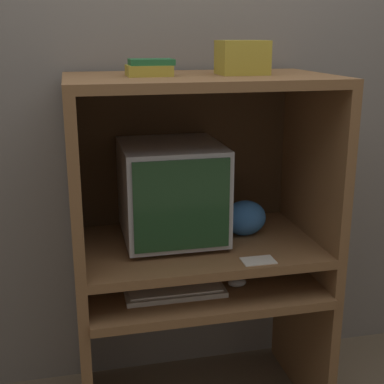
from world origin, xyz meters
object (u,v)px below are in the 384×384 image
at_px(mouse, 237,282).
at_px(keyboard, 175,290).
at_px(crt_monitor, 172,191).
at_px(storage_box, 242,58).
at_px(snack_bag, 245,218).
at_px(book_stack, 150,68).

bearing_deg(mouse, keyboard, -179.43).
height_order(crt_monitor, storage_box, storage_box).
height_order(mouse, snack_bag, snack_bag).
distance_m(mouse, snack_bag, 0.28).
relative_size(crt_monitor, book_stack, 2.51).
height_order(mouse, book_stack, book_stack).
height_order(crt_monitor, book_stack, book_stack).
bearing_deg(book_stack, keyboard, -62.98).
bearing_deg(keyboard, book_stack, 117.02).
bearing_deg(keyboard, mouse, 0.57).
bearing_deg(keyboard, crt_monitor, 81.84).
xyz_separation_m(keyboard, mouse, (0.26, 0.00, 0.00)).
relative_size(keyboard, mouse, 5.25).
xyz_separation_m(crt_monitor, mouse, (0.23, -0.18, -0.35)).
height_order(crt_monitor, keyboard, crt_monitor).
distance_m(keyboard, book_stack, 0.87).
bearing_deg(crt_monitor, keyboard, -98.16).
height_order(crt_monitor, mouse, crt_monitor).
relative_size(snack_bag, storage_box, 1.01).
bearing_deg(crt_monitor, storage_box, -13.07).
bearing_deg(book_stack, mouse, -20.38).
bearing_deg(book_stack, storage_box, -0.80).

